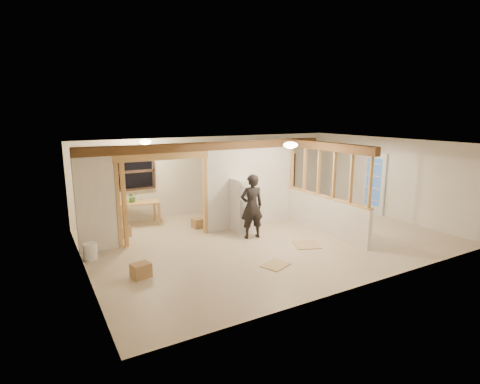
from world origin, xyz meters
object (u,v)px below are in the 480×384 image
refrigerator (244,205)px  work_table (140,214)px  shop_vac (109,227)px  bookshelf (283,179)px  woman (252,206)px

refrigerator → work_table: 3.13m
shop_vac → bookshelf: size_ratio=0.36×
refrigerator → woman: 0.66m
refrigerator → work_table: refrigerator is taller
refrigerator → work_table: size_ratio=1.32×
refrigerator → bookshelf: 3.62m
bookshelf → woman: bearing=-137.0°
woman → shop_vac: woman is taller
work_table → woman: bearing=-36.6°
work_table → shop_vac: work_table is taller
shop_vac → woman: bearing=-27.5°
bookshelf → shop_vac: bearing=-170.1°
shop_vac → bookshelf: (6.32, 1.10, 0.58)m
refrigerator → shop_vac: 3.63m
work_table → shop_vac: (-1.02, -0.87, -0.03)m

